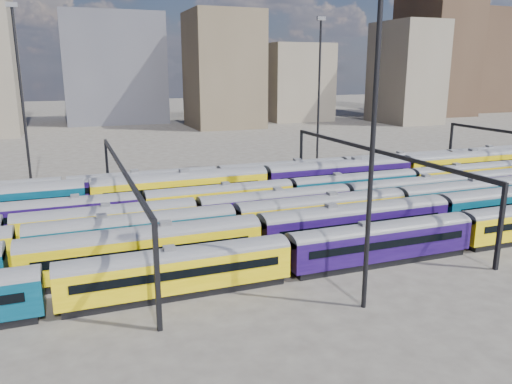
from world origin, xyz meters
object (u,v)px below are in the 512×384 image
object	(u,v)px
rake_1	(356,220)
mast_2	(374,121)
rake_0	(381,238)
rake_2	(234,219)

from	to	relation	value
rake_1	mast_2	size ratio (longest dim) A/B	5.72
rake_0	mast_2	distance (m)	14.88
rake_2	rake_0	bearing A→B (deg)	-42.68
rake_0	rake_2	xyz separation A→B (m)	(-10.84, 10.00, 0.15)
rake_0	mast_2	world-z (taller)	mast_2
rake_0	rake_1	xyz separation A→B (m)	(0.36, 5.00, 0.28)
rake_0	rake_2	distance (m)	14.75
rake_2	mast_2	size ratio (longest dim) A/B	4.68
rake_1	mast_2	world-z (taller)	mast_2
rake_2	rake_1	bearing A→B (deg)	-24.05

